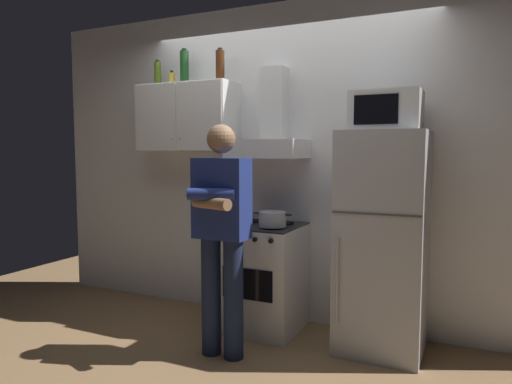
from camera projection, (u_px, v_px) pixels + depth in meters
name	position (u px, v px, depth m)	size (l,w,h in m)	color
ground_plane	(256.00, 340.00, 3.63)	(7.00, 7.00, 0.00)	olive
back_wall_tiled	(286.00, 163.00, 4.06)	(4.80, 0.10, 2.70)	white
upper_cabinet	(188.00, 118.00, 4.18)	(0.90, 0.37, 0.60)	silver
stove_oven	(263.00, 277.00, 3.84)	(0.60, 0.62, 0.87)	white
range_hood	(270.00, 134.00, 3.86)	(0.60, 0.44, 0.75)	white
refrigerator	(383.00, 242.00, 3.41)	(0.60, 0.62, 1.60)	silver
microwave	(386.00, 111.00, 3.34)	(0.48, 0.37, 0.28)	silver
person_standing	(221.00, 231.00, 3.28)	(0.38, 0.33, 1.64)	#192342
cooking_pot	(272.00, 219.00, 3.64)	(0.31, 0.21, 0.12)	#B7BABF
bottle_spice_jar	(172.00, 79.00, 4.25)	(0.06, 0.06, 0.13)	gold
bottle_rum_dark	(220.00, 66.00, 4.00)	(0.08, 0.08, 0.28)	#47230F
bottle_wine_green	(184.00, 68.00, 4.20)	(0.08, 0.08, 0.32)	#19471E
bottle_olive_oil	(158.00, 74.00, 4.32)	(0.06, 0.06, 0.24)	#4C6B19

